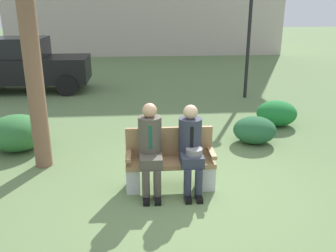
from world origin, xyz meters
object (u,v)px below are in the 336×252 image
Objects in this scene: seated_man_left at (150,144)px; shrub_near_bench at (277,113)px; park_bench at (170,162)px; shrub_far_lawn at (255,130)px; seated_man_right at (191,145)px; parked_car_near at (24,65)px; shrub_mid_lawn at (17,133)px; street_lamp at (250,26)px.

seated_man_left reaches higher than shrub_near_bench.
park_bench reaches higher than shrub_far_lawn.
seated_man_right reaches higher than shrub_near_bench.
parked_car_near is (-6.68, 4.03, 0.55)m from shrub_near_bench.
park_bench is 3.24m from shrub_mid_lawn.
park_bench is at bearing 156.92° from seated_man_right.
park_bench is 3.84m from shrub_near_bench.
seated_man_left is 2.84m from shrub_far_lawn.
shrub_near_bench is 1.34m from shrub_far_lawn.
street_lamp is at bearing 89.06° from shrub_near_bench.
park_bench is at bearing -59.49° from parked_car_near.
park_bench is at bearing 21.41° from seated_man_left.
shrub_far_lawn is 0.22× the size of parked_car_near.
parked_car_near is (-5.84, 5.07, 0.57)m from shrub_far_lawn.
shrub_near_bench is 1.07× the size of shrub_far_lawn.
seated_man_left is 4.15m from shrub_near_bench.
shrub_near_bench is 3.19m from street_lamp.
street_lamp is at bearing 66.12° from seated_man_right.
seated_man_left is at bearing -136.29° from shrub_near_bench.
seated_man_left reaches higher than park_bench.
seated_man_left is at bearing -61.78° from parked_car_near.
street_lamp reaches higher than shrub_far_lawn.
street_lamp reaches higher than shrub_near_bench.
seated_man_right is at bearing -113.88° from street_lamp.
street_lamp reaches higher than shrub_mid_lawn.
street_lamp is (2.73, 5.38, 1.68)m from park_bench.
shrub_far_lawn is (2.14, 1.81, -0.47)m from seated_man_left.
shrub_near_bench reaches higher than shrub_far_lawn.
shrub_far_lawn is 4.20m from street_lamp.
street_lamp is at bearing -11.64° from parked_car_near.
shrub_near_bench is at bearing 51.10° from shrub_far_lawn.
shrub_mid_lawn is at bearing -76.28° from parked_car_near.
seated_man_left is 1.22× the size of shrub_mid_lawn.
parked_car_near reaches higher than seated_man_left.
seated_man_right is (0.59, -0.01, -0.02)m from seated_man_left.
seated_man_left is (-0.29, -0.12, 0.35)m from park_bench.
park_bench reaches higher than shrub_near_bench.
seated_man_left is 3.09m from shrub_mid_lawn.
shrub_far_lawn is at bearing 42.51° from park_bench.
seated_man_left is 0.34× the size of parked_car_near.
park_bench is 1.02× the size of seated_man_right.
seated_man_right is 8.11m from parked_car_near.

